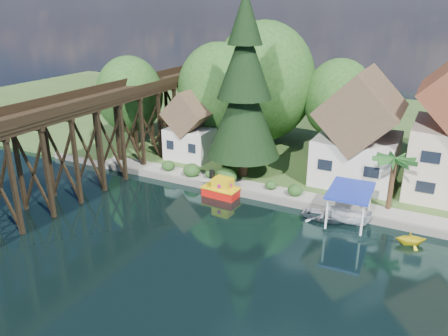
# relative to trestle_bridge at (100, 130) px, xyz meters

# --- Properties ---
(ground) EXTENTS (140.00, 140.00, 0.00)m
(ground) POSITION_rel_trestle_bridge_xyz_m (16.00, -5.17, -5.35)
(ground) COLOR black
(ground) RESTS_ON ground
(bank) EXTENTS (140.00, 52.00, 0.50)m
(bank) POSITION_rel_trestle_bridge_xyz_m (16.00, 28.83, -5.10)
(bank) COLOR #304C1E
(bank) RESTS_ON ground
(seawall) EXTENTS (60.00, 0.40, 0.62)m
(seawall) POSITION_rel_trestle_bridge_xyz_m (20.00, 2.83, -5.04)
(seawall) COLOR slate
(seawall) RESTS_ON ground
(promenade) EXTENTS (50.00, 2.60, 0.06)m
(promenade) POSITION_rel_trestle_bridge_xyz_m (22.00, 4.13, -4.82)
(promenade) COLOR gray
(promenade) RESTS_ON bank
(trestle_bridge) EXTENTS (4.12, 44.18, 9.30)m
(trestle_bridge) POSITION_rel_trestle_bridge_xyz_m (0.00, 0.00, 0.00)
(trestle_bridge) COLOR black
(trestle_bridge) RESTS_ON ground
(house_left) EXTENTS (7.64, 8.64, 11.02)m
(house_left) POSITION_rel_trestle_bridge_xyz_m (23.00, 10.83, -0.21)
(house_left) COLOR silver
(house_left) RESTS_ON bank
(shed) EXTENTS (5.09, 5.40, 7.85)m
(shed) POSITION_rel_trestle_bridge_xyz_m (5.00, 9.33, -1.52)
(shed) COLOR silver
(shed) RESTS_ON bank
(bg_trees) EXTENTS (49.90, 13.30, 10.57)m
(bg_trees) POSITION_rel_trestle_bridge_xyz_m (17.00, 16.08, 1.94)
(bg_trees) COLOR #382314
(bg_trees) RESTS_ON bank
(shrubs) EXTENTS (15.76, 2.47, 1.70)m
(shrubs) POSITION_rel_trestle_bridge_xyz_m (11.40, 4.09, -4.12)
(shrubs) COLOR #173B15
(shrubs) RESTS_ON bank
(conifer) EXTENTS (7.31, 7.31, 18.00)m
(conifer) POSITION_rel_trestle_bridge_xyz_m (12.54, 6.69, 3.82)
(conifer) COLOR #382314
(conifer) RESTS_ON bank
(palm_tree) EXTENTS (4.00, 4.00, 4.96)m
(palm_tree) POSITION_rel_trestle_bridge_xyz_m (27.03, 5.17, -0.52)
(palm_tree) COLOR #382314
(palm_tree) RESTS_ON bank
(tugboat) EXTENTS (3.52, 2.07, 2.47)m
(tugboat) POSITION_rel_trestle_bridge_xyz_m (12.50, 1.93, -4.61)
(tugboat) COLOR red
(tugboat) RESTS_ON ground
(boat_white_a) EXTENTS (3.99, 2.88, 0.82)m
(boat_white_a) POSITION_rel_trestle_bridge_xyz_m (22.50, 1.83, -4.94)
(boat_white_a) COLOR white
(boat_white_a) RESTS_ON ground
(boat_canopy) EXTENTS (3.95, 4.95, 3.11)m
(boat_canopy) POSITION_rel_trestle_bridge_xyz_m (24.32, 1.78, -4.01)
(boat_canopy) COLOR white
(boat_canopy) RESTS_ON ground
(boat_yellow) EXTENTS (2.84, 2.68, 1.19)m
(boat_yellow) POSITION_rel_trestle_bridge_xyz_m (29.32, 0.66, -4.75)
(boat_yellow) COLOR yellow
(boat_yellow) RESTS_ON ground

